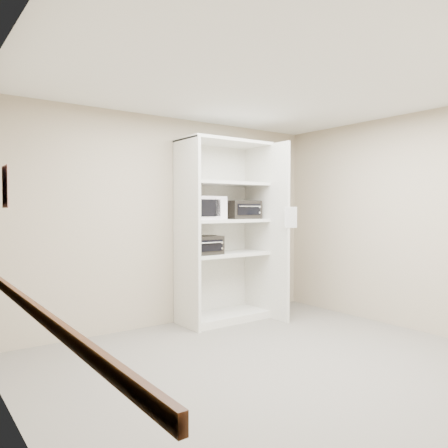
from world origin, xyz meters
TOP-DOWN VIEW (x-y plane):
  - floor at (0.00, 0.00)m, footprint 4.50×4.00m
  - ceiling at (0.00, 0.00)m, footprint 4.50×4.00m
  - wall_back at (0.00, 2.00)m, footprint 4.50×0.02m
  - wall_left at (-2.25, 0.00)m, footprint 0.02×4.00m
  - wall_right at (2.25, 0.00)m, footprint 0.02×4.00m
  - shelving_unit at (0.67, 1.70)m, footprint 1.24×0.92m
  - microwave at (0.32, 1.75)m, footprint 0.53×0.42m
  - toaster_oven_upper at (0.95, 1.72)m, footprint 0.47×0.38m
  - toaster_oven_lower at (0.27, 1.66)m, footprint 0.43×0.33m
  - paper_sign at (1.25, 1.07)m, footprint 0.21×0.01m
  - chair_rail at (-2.23, 0.00)m, footprint 0.04×3.98m
  - wall_poster at (-2.24, 0.57)m, footprint 0.01×0.23m

SIDE VIEW (x-z plane):
  - floor at x=0.00m, z-range -0.01..0.01m
  - chair_rail at x=-2.23m, z-range 0.86..0.94m
  - toaster_oven_lower at x=0.27m, z-range 0.92..1.16m
  - shelving_unit at x=0.67m, z-range -0.08..2.34m
  - wall_back at x=0.00m, z-range 0.00..2.70m
  - wall_left at x=-2.25m, z-range 0.00..2.70m
  - wall_right at x=2.25m, z-range 0.00..2.70m
  - paper_sign at x=1.25m, z-range 1.26..1.53m
  - toaster_oven_upper at x=0.95m, z-range 1.37..1.62m
  - microwave at x=0.32m, z-range 1.37..1.67m
  - wall_poster at x=-2.24m, z-range 1.52..1.84m
  - ceiling at x=0.00m, z-range 2.70..2.71m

